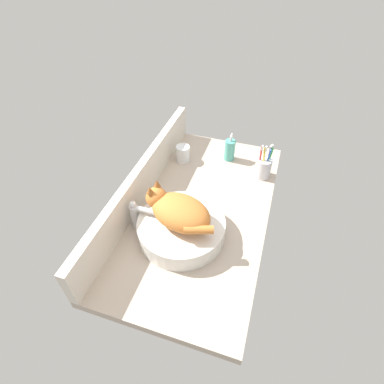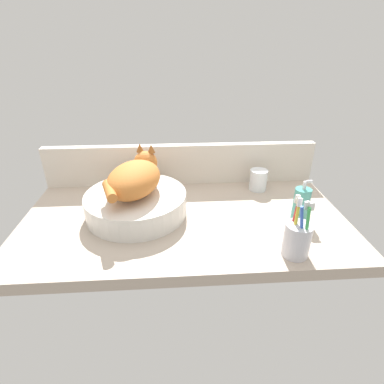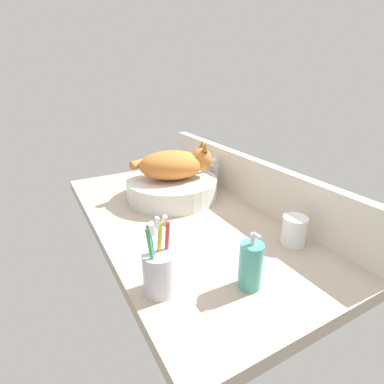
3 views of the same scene
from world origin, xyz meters
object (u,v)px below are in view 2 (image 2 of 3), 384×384
Objects in this scene: sink_basin at (136,204)px; faucet at (139,174)px; soap_dispenser at (301,204)px; toothbrush_cup at (297,239)px; cat at (135,177)px; water_glass at (258,181)px.

faucet is (-0.58, 19.32, 3.23)cm from sink_basin.
soap_dispenser is 0.80× the size of toothbrush_cup.
cat is at bearing 77.34° from sink_basin.
sink_basin is 55.12cm from toothbrush_cup.
water_glass is (49.21, -3.03, -3.56)cm from faucet.
sink_basin is 1.16× the size of cat.
soap_dispenser is at bearing 65.30° from toothbrush_cup.
cat is (0.30, 1.34, 9.83)cm from sink_basin.
soap_dispenser is at bearing -24.58° from faucet.
toothbrush_cup is (49.01, -45.60, -1.68)cm from faucet.
cat is 3.54× the size of water_glass.
toothbrush_cup is 42.61cm from water_glass.
soap_dispenser is 21.09cm from toothbrush_cup.
toothbrush_cup is (48.13, -27.62, -8.29)cm from cat.
faucet is at bearing 92.80° from cat.
sink_basin is at bearing -102.66° from cat.
faucet is at bearing 155.42° from soap_dispenser.
soap_dispenser is (57.24, -7.13, 1.85)cm from sink_basin.
toothbrush_cup is at bearing -114.70° from soap_dispenser.
sink_basin is 4.12× the size of water_glass.
faucet is 0.73× the size of toothbrush_cup.
cat is at bearing -87.20° from faucet.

